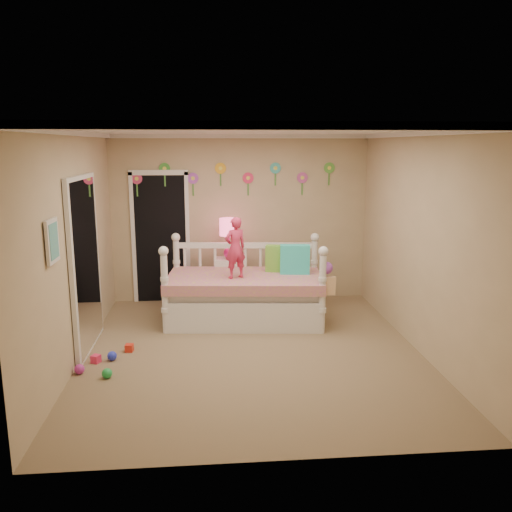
{
  "coord_description": "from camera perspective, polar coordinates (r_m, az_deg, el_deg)",
  "views": [
    {
      "loc": [
        -0.48,
        -5.93,
        2.44
      ],
      "look_at": [
        0.1,
        0.6,
        1.05
      ],
      "focal_mm": 36.81,
      "sensor_mm": 36.0,
      "label": 1
    }
  ],
  "objects": [
    {
      "name": "right_wall",
      "position": [
        6.52,
        17.35,
        1.37
      ],
      "size": [
        0.01,
        4.5,
        2.6
      ],
      "primitive_type": "cube",
      "color": "tan",
      "rests_on": "floor"
    },
    {
      "name": "toy_scatter",
      "position": [
        6.5,
        -16.23,
        -10.06
      ],
      "size": [
        0.94,
        1.38,
        0.11
      ],
      "primitive_type": null,
      "rotation": [
        0.0,
        0.0,
        -0.11
      ],
      "color": "#996666",
      "rests_on": "floor"
    },
    {
      "name": "table_lamp",
      "position": [
        7.93,
        -2.98,
        2.62
      ],
      "size": [
        0.28,
        0.28,
        0.61
      ],
      "color": "#F8218B",
      "rests_on": "nightstand"
    },
    {
      "name": "pillow_turquoise",
      "position": [
        7.39,
        4.25,
        -0.37
      ],
      "size": [
        0.42,
        0.19,
        0.41
      ],
      "primitive_type": "cube",
      "rotation": [
        0.0,
        0.0,
        -0.11
      ],
      "color": "#29D1AD",
      "rests_on": "daybed"
    },
    {
      "name": "back_wall",
      "position": [
        8.27,
        -1.71,
        4.04
      ],
      "size": [
        4.0,
        0.01,
        2.6
      ],
      "primitive_type": "cube",
      "color": "tan",
      "rests_on": "floor"
    },
    {
      "name": "left_wall",
      "position": [
        6.22,
        -19.12,
        0.76
      ],
      "size": [
        0.01,
        4.5,
        2.6
      ],
      "primitive_type": "cube",
      "color": "tan",
      "rests_on": "floor"
    },
    {
      "name": "hanging_bag",
      "position": [
        6.91,
        7.69,
        -2.54
      ],
      "size": [
        0.2,
        0.16,
        0.36
      ],
      "primitive_type": null,
      "color": "beige",
      "rests_on": "daybed"
    },
    {
      "name": "mirror_closet",
      "position": [
        6.55,
        -18.02,
        -0.87
      ],
      "size": [
        0.07,
        1.3,
        2.1
      ],
      "primitive_type": "cube",
      "color": "white",
      "rests_on": "left_wall"
    },
    {
      "name": "wall_picture",
      "position": [
        5.32,
        -21.28,
        1.53
      ],
      "size": [
        0.05,
        0.34,
        0.42
      ],
      "primitive_type": "cube",
      "color": "white",
      "rests_on": "left_wall"
    },
    {
      "name": "crown_molding",
      "position": [
        5.95,
        -0.46,
        13.23
      ],
      "size": [
        4.0,
        4.5,
        0.06
      ],
      "primitive_type": null,
      "color": "white",
      "rests_on": "ceiling"
    },
    {
      "name": "pillow_lime",
      "position": [
        7.51,
        2.6,
        -0.28
      ],
      "size": [
        0.42,
        0.24,
        0.38
      ],
      "primitive_type": "cube",
      "rotation": [
        0.0,
        0.0,
        -0.25
      ],
      "color": "#70BA38",
      "rests_on": "daybed"
    },
    {
      "name": "daybed",
      "position": [
        7.35,
        -1.25,
        -2.6
      ],
      "size": [
        2.28,
        1.37,
        1.18
      ],
      "primitive_type": null,
      "rotation": [
        0.0,
        0.0,
        -0.09
      ],
      "color": "white",
      "rests_on": "floor"
    },
    {
      "name": "closet_doorway",
      "position": [
        8.32,
        -10.32,
        2.05
      ],
      "size": [
        0.9,
        0.04,
        2.07
      ],
      "primitive_type": "cube",
      "color": "black",
      "rests_on": "back_wall"
    },
    {
      "name": "nightstand",
      "position": [
        8.09,
        -2.92,
        -2.84
      ],
      "size": [
        0.46,
        0.35,
        0.75
      ],
      "primitive_type": "cube",
      "rotation": [
        0.0,
        0.0,
        0.02
      ],
      "color": "white",
      "rests_on": "floor"
    },
    {
      "name": "ceiling",
      "position": [
        5.95,
        -0.46,
        13.52
      ],
      "size": [
        4.0,
        4.5,
        0.01
      ],
      "primitive_type": "cube",
      "color": "white",
      "rests_on": "floor"
    },
    {
      "name": "child",
      "position": [
        7.09,
        -2.27,
        0.89
      ],
      "size": [
        0.36,
        0.31,
        0.84
      ],
      "primitive_type": "imported",
      "rotation": [
        0.0,
        0.0,
        3.56
      ],
      "color": "#DB315A",
      "rests_on": "daybed"
    },
    {
      "name": "flower_decals",
      "position": [
        8.19,
        -2.37,
        8.46
      ],
      "size": [
        3.4,
        0.02,
        0.5
      ],
      "primitive_type": null,
      "color": "#B2668C",
      "rests_on": "back_wall"
    },
    {
      "name": "floor",
      "position": [
        6.43,
        -0.42,
        -10.33
      ],
      "size": [
        4.0,
        4.5,
        0.01
      ],
      "primitive_type": "cube",
      "color": "#7F684C",
      "rests_on": "ground"
    }
  ]
}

